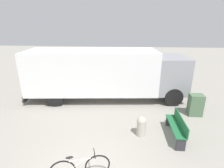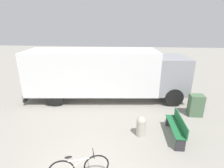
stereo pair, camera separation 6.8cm
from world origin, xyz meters
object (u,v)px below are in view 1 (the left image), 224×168
delivery_truck (105,72)px  utility_box (195,105)px  park_bench (177,126)px  bicycle_far (80,168)px  bollard_near_bench (141,125)px

delivery_truck → utility_box: bearing=-24.7°
delivery_truck → park_bench: delivery_truck is taller
utility_box → park_bench: bearing=-125.9°
utility_box → delivery_truck: bearing=160.2°
bicycle_far → utility_box: bearing=24.5°
delivery_truck → park_bench: (3.33, -3.62, -1.14)m
bicycle_far → utility_box: (4.76, 4.21, 0.15)m
park_bench → utility_box: 2.37m
delivery_truck → bicycle_far: bearing=-95.3°
bicycle_far → utility_box: utility_box is taller
bicycle_far → delivery_truck: bearing=72.6°
park_bench → bollard_near_bench: size_ratio=2.05×
park_bench → bollard_near_bench: park_bench is taller
delivery_truck → bicycle_far: delivery_truck is taller
delivery_truck → bollard_near_bench: size_ratio=10.94×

